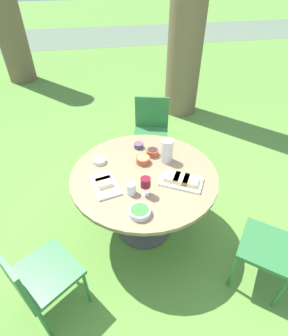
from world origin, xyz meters
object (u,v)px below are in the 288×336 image
object	(u,v)px
chair_far_back	(151,127)
water_pitcher	(167,151)
chair_near_left	(33,275)
dining_table	(144,183)
chair_near_right	(282,246)
wine_glass	(146,183)

from	to	relation	value
chair_far_back	water_pitcher	world-z (taller)	water_pitcher
chair_near_left	water_pitcher	bearing A→B (deg)	34.87
dining_table	chair_near_right	size ratio (longest dim) A/B	1.48
dining_table	water_pitcher	xyz separation A→B (m)	(0.25, 0.15, 0.23)
water_pitcher	wine_glass	bearing A→B (deg)	-124.88
dining_table	chair_near_right	bearing A→B (deg)	-40.45
dining_table	water_pitcher	world-z (taller)	water_pitcher
chair_near_left	chair_near_right	bearing A→B (deg)	-3.82
water_pitcher	wine_glass	size ratio (longest dim) A/B	1.34
dining_table	chair_near_left	size ratio (longest dim) A/B	1.48
water_pitcher	wine_glass	distance (m)	0.50
chair_near_left	chair_far_back	bearing A→B (deg)	55.84
dining_table	chair_near_right	distance (m)	1.23
chair_near_left	wine_glass	xyz separation A→B (m)	(0.89, 0.41, 0.35)
dining_table	chair_near_left	world-z (taller)	chair_near_left
chair_near_left	chair_near_right	size ratio (longest dim) A/B	1.00
dining_table	chair_far_back	bearing A→B (deg)	74.40
dining_table	chair_far_back	distance (m)	1.23
chair_near_left	water_pitcher	distance (m)	1.47
chair_near_left	wine_glass	world-z (taller)	wine_glass
chair_far_back	wine_glass	world-z (taller)	wine_glass
wine_glass	dining_table	bearing A→B (deg)	81.54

